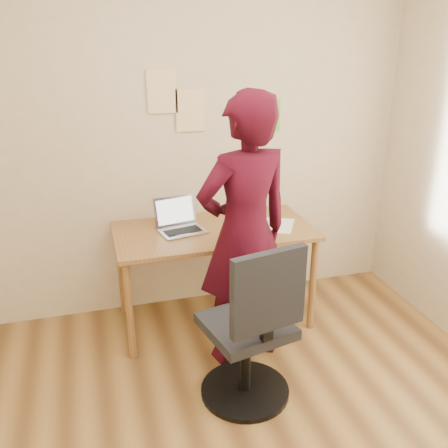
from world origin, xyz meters
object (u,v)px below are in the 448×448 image
object	(u,v)px
person	(244,234)
laptop	(180,223)
desk	(214,240)
phone	(256,234)
office_chair	(252,337)

from	to	relation	value
person	laptop	bearing A→B (deg)	-71.87
laptop	person	distance (m)	0.61
desk	phone	distance (m)	0.32
laptop	phone	bearing A→B (deg)	-36.35
office_chair	person	world-z (taller)	person
office_chair	desk	bearing A→B (deg)	76.47
phone	person	bearing A→B (deg)	-117.87
office_chair	person	bearing A→B (deg)	65.84
laptop	phone	world-z (taller)	laptop
desk	office_chair	bearing A→B (deg)	-91.24
desk	phone	size ratio (longest dim) A/B	11.78
phone	office_chair	world-z (taller)	office_chair
person	phone	bearing A→B (deg)	-134.67
desk	laptop	xyz separation A→B (m)	(-0.23, 0.06, 0.14)
laptop	office_chair	xyz separation A→B (m)	(0.21, -0.96, -0.35)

